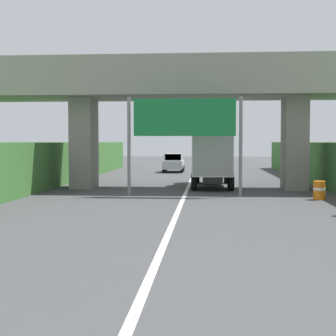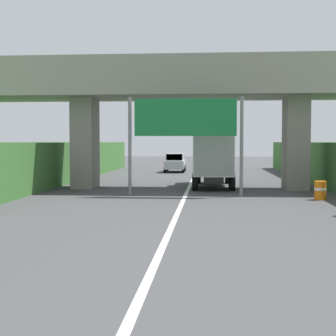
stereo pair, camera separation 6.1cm
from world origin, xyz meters
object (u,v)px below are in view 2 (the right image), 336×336
Objects in this scene: truck_green at (213,156)px; overhead_highway_sign at (185,123)px; car_silver at (175,163)px; construction_barrel_4 at (320,190)px.

overhead_highway_sign is at bearing -105.25° from truck_green.
car_silver is (-1.93, 20.67, -2.86)m from overhead_highway_sign.
truck_green reaches higher than construction_barrel_4.
overhead_highway_sign is 5.88m from truck_green.
truck_green reaches higher than car_silver.
truck_green is 8.11× the size of construction_barrel_4.
construction_barrel_4 is at bearing -9.61° from overhead_highway_sign.
construction_barrel_4 is (5.07, -6.51, -1.47)m from truck_green.
truck_green is 15.68m from car_silver.
truck_green is (1.47, 5.40, -1.79)m from overhead_highway_sign.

